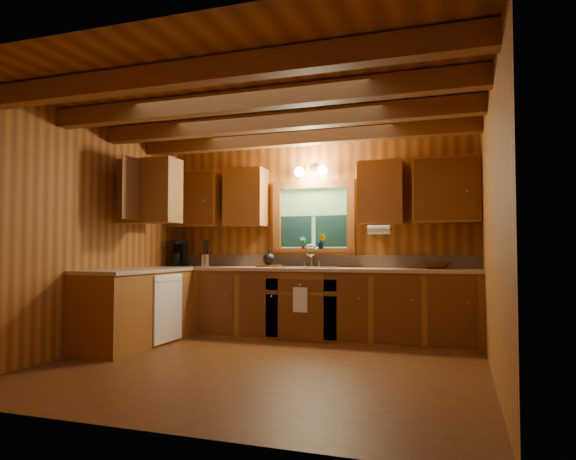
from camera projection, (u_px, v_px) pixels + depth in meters
The scene contains 20 objects.
room at pixel (262, 232), 4.98m from camera, with size 4.20×4.20×4.20m.
ceiling_beams at pixel (262, 112), 5.03m from camera, with size 4.20×2.54×0.18m.
base_cabinets at pixel (263, 306), 6.32m from camera, with size 4.20×2.22×0.86m.
countertop at pixel (264, 270), 6.34m from camera, with size 4.20×2.24×0.04m.
backsplash at pixel (314, 261), 6.76m from camera, with size 4.20×0.02×0.16m, color tan.
dishwasher_panel at pixel (168, 308), 6.06m from camera, with size 0.02×0.60×0.80m, color white.
upper_cabinets at pixel (262, 194), 6.53m from camera, with size 4.19×1.77×0.78m.
window at pixel (313, 220), 6.76m from camera, with size 1.12×0.08×1.00m.
window_sill at pixel (313, 250), 6.70m from camera, with size 1.06×0.14×0.04m, color brown.
wall_sconce at pixel (311, 171), 6.67m from camera, with size 0.45×0.21×0.17m.
paper_towel_roll at pixel (379, 230), 6.14m from camera, with size 0.11×0.11×0.27m, color white.
dish_towel at pixel (300, 300), 6.15m from camera, with size 0.18×0.01×0.30m, color white.
sink at pixel (308, 271), 6.48m from camera, with size 0.82×0.48×0.43m.
coffee_maker at pixel (179, 254), 7.14m from camera, with size 0.20×0.25×0.35m.
utensil_crock at pixel (205, 260), 6.95m from camera, with size 0.13×0.13×0.37m.
cutting_board at pixel (269, 266), 6.68m from camera, with size 0.30×0.22×0.03m, color #593013.
teakettle at pixel (269, 259), 6.69m from camera, with size 0.16×0.16×0.20m.
wicker_basket at pixel (436, 265), 5.99m from camera, with size 0.35×0.35×0.09m, color #48230C.
potted_plant_left at pixel (303, 243), 6.74m from camera, with size 0.09×0.06×0.17m, color #593013.
potted_plant_right at pixel (322, 241), 6.66m from camera, with size 0.11×0.09×0.20m, color #593013.
Camera 1 is at (1.82, -4.64, 1.12)m, focal length 31.67 mm.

